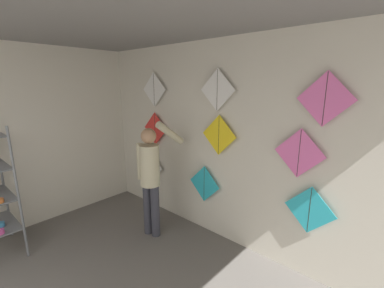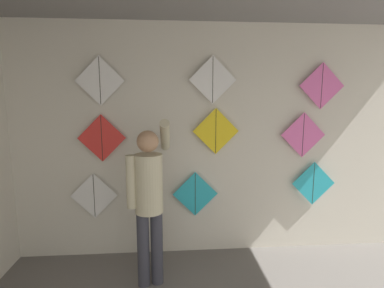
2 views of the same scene
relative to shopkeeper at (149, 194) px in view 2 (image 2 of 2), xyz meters
The scene contains 11 objects.
back_panel 1.04m from the shopkeeper, 45.09° to the left, with size 5.40×0.06×2.80m, color beige.
shopkeeper is the anchor object (origin of this frame).
kite_0 0.92m from the shopkeeper, 139.85° to the left, with size 0.55×0.01×0.55m.
kite_1 0.81m from the shopkeeper, 48.18° to the left, with size 0.55×0.01×0.55m.
kite_2 2.10m from the shopkeeper, 16.12° to the left, with size 0.55×0.01×0.55m.
kite_3 0.95m from the shopkeeper, 134.36° to the left, with size 0.55×0.01×0.55m.
kite_4 1.12m from the shopkeeper, 37.25° to the left, with size 0.55×0.01×0.55m.
kite_5 2.00m from the shopkeeper, 17.53° to the left, with size 0.55×0.01×0.55m.
kite_6 1.40m from the shopkeeper, 133.91° to the left, with size 0.55×0.01×0.55m.
kite_7 1.49m from the shopkeeper, 38.85° to the left, with size 0.55×0.01×0.55m.
kite_8 2.39m from the shopkeeper, 15.94° to the left, with size 0.55×0.01×0.55m.
Camera 2 is at (-0.46, 0.27, 1.95)m, focal length 28.00 mm.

